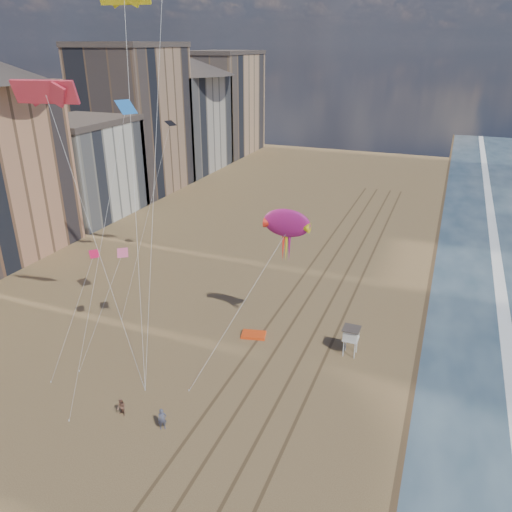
{
  "coord_description": "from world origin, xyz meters",
  "views": [
    {
      "loc": [
        15.0,
        -15.71,
        28.61
      ],
      "look_at": [
        -1.4,
        26.0,
        9.5
      ],
      "focal_mm": 35.0,
      "sensor_mm": 36.0,
      "label": 1
    }
  ],
  "objects_px": {
    "grounded_kite": "(254,335)",
    "show_kite": "(287,224)",
    "lifeguard_stand": "(351,334)",
    "kite_flyer_b": "(121,407)",
    "kite_flyer_a": "(162,419)"
  },
  "relations": [
    {
      "from": "kite_flyer_a",
      "to": "kite_flyer_b",
      "type": "bearing_deg",
      "value": 142.95
    },
    {
      "from": "grounded_kite",
      "to": "show_kite",
      "type": "distance_m",
      "value": 13.35
    },
    {
      "from": "lifeguard_stand",
      "to": "kite_flyer_b",
      "type": "relative_size",
      "value": 1.87
    },
    {
      "from": "lifeguard_stand",
      "to": "show_kite",
      "type": "height_order",
      "value": "show_kite"
    },
    {
      "from": "show_kite",
      "to": "kite_flyer_a",
      "type": "height_order",
      "value": "show_kite"
    },
    {
      "from": "grounded_kite",
      "to": "show_kite",
      "type": "bearing_deg",
      "value": -12.21
    },
    {
      "from": "lifeguard_stand",
      "to": "show_kite",
      "type": "xyz_separation_m",
      "value": [
        -6.82,
        -0.34,
        10.75
      ]
    },
    {
      "from": "grounded_kite",
      "to": "show_kite",
      "type": "height_order",
      "value": "show_kite"
    },
    {
      "from": "lifeguard_stand",
      "to": "kite_flyer_a",
      "type": "xyz_separation_m",
      "value": [
        -11.87,
        -15.93,
        -1.38
      ]
    },
    {
      "from": "kite_flyer_a",
      "to": "kite_flyer_b",
      "type": "distance_m",
      "value": 3.99
    },
    {
      "from": "lifeguard_stand",
      "to": "grounded_kite",
      "type": "bearing_deg",
      "value": -177.8
    },
    {
      "from": "grounded_kite",
      "to": "kite_flyer_a",
      "type": "distance_m",
      "value": 15.65
    },
    {
      "from": "grounded_kite",
      "to": "kite_flyer_a",
      "type": "height_order",
      "value": "kite_flyer_a"
    },
    {
      "from": "grounded_kite",
      "to": "kite_flyer_b",
      "type": "distance_m",
      "value": 16.46
    },
    {
      "from": "kite_flyer_a",
      "to": "kite_flyer_b",
      "type": "height_order",
      "value": "kite_flyer_a"
    }
  ]
}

